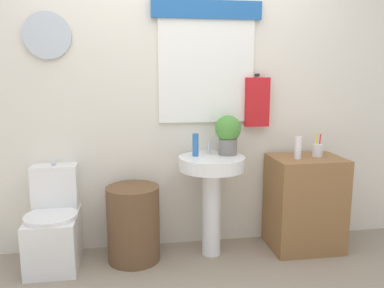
% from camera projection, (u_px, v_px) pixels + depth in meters
% --- Properties ---
extents(back_wall, '(4.40, 0.18, 2.60)m').
position_uv_depth(back_wall, '(176.00, 89.00, 3.17)').
color(back_wall, silver).
rests_on(back_wall, ground_plane).
extents(toilet, '(0.38, 0.51, 0.76)m').
position_uv_depth(toilet, '(54.00, 227.00, 2.94)').
color(toilet, white).
rests_on(toilet, ground_plane).
extents(laundry_hamper, '(0.40, 0.40, 0.59)m').
position_uv_depth(laundry_hamper, '(133.00, 224.00, 3.00)').
color(laundry_hamper, brown).
rests_on(laundry_hamper, ground_plane).
extents(pedestal_sink, '(0.51, 0.51, 0.80)m').
position_uv_depth(pedestal_sink, '(212.00, 182.00, 3.04)').
color(pedestal_sink, white).
rests_on(pedestal_sink, ground_plane).
extents(faucet, '(0.03, 0.03, 0.10)m').
position_uv_depth(faucet, '(209.00, 148.00, 3.11)').
color(faucet, silver).
rests_on(faucet, pedestal_sink).
extents(wooden_cabinet, '(0.56, 0.44, 0.77)m').
position_uv_depth(wooden_cabinet, '(305.00, 203.00, 3.20)').
color(wooden_cabinet, olive).
rests_on(wooden_cabinet, ground_plane).
extents(soap_bottle, '(0.05, 0.05, 0.18)m').
position_uv_depth(soap_bottle, '(195.00, 145.00, 3.02)').
color(soap_bottle, '#2D6BB7').
rests_on(soap_bottle, pedestal_sink).
extents(potted_plant, '(0.21, 0.21, 0.31)m').
position_uv_depth(potted_plant, '(228.00, 133.00, 3.06)').
color(potted_plant, slate).
rests_on(potted_plant, pedestal_sink).
extents(lotion_bottle, '(0.05, 0.05, 0.18)m').
position_uv_depth(lotion_bottle, '(298.00, 148.00, 3.06)').
color(lotion_bottle, white).
rests_on(lotion_bottle, wooden_cabinet).
extents(toothbrush_cup, '(0.08, 0.08, 0.19)m').
position_uv_depth(toothbrush_cup, '(318.00, 150.00, 3.16)').
color(toothbrush_cup, silver).
rests_on(toothbrush_cup, wooden_cabinet).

